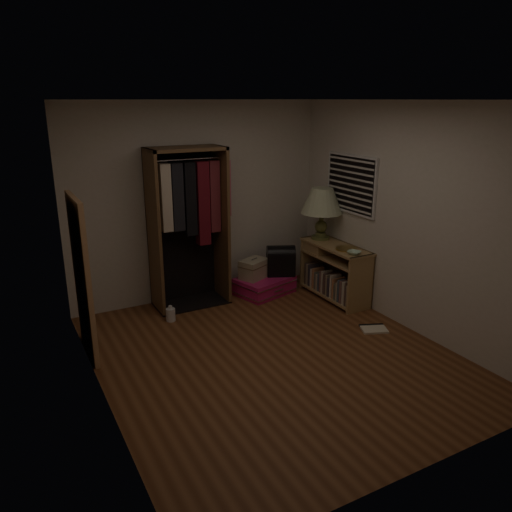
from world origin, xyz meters
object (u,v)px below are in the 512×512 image
(floor_mirror, at_px, (82,278))
(pink_suitcase, at_px, (264,285))
(open_wardrobe, at_px, (190,213))
(black_bag, at_px, (281,260))
(white_jug, at_px, (171,314))
(train_case, at_px, (254,269))
(console_bookshelf, at_px, (333,270))
(table_lamp, at_px, (322,202))

(floor_mirror, xyz_separation_m, pink_suitcase, (2.49, 0.60, -0.73))
(floor_mirror, bearing_deg, open_wardrobe, 27.28)
(black_bag, bearing_deg, white_jug, -147.61)
(floor_mirror, bearing_deg, train_case, 15.48)
(console_bookshelf, xyz_separation_m, train_case, (-0.89, 0.61, -0.02))
(pink_suitcase, height_order, black_bag, black_bag)
(train_case, relative_size, white_jug, 2.37)
(open_wardrobe, distance_m, floor_mirror, 1.72)
(open_wardrobe, height_order, black_bag, open_wardrobe)
(console_bookshelf, xyz_separation_m, white_jug, (-2.21, 0.31, -0.31))
(console_bookshelf, xyz_separation_m, black_bag, (-0.49, 0.55, 0.06))
(open_wardrobe, bearing_deg, black_bag, -7.90)
(open_wardrobe, height_order, floor_mirror, open_wardrobe)
(open_wardrobe, xyz_separation_m, train_case, (0.86, -0.12, -0.85))
(open_wardrobe, distance_m, white_jug, 1.29)
(floor_mirror, xyz_separation_m, train_case, (2.35, 0.65, -0.48))
(train_case, bearing_deg, floor_mirror, 170.86)
(console_bookshelf, bearing_deg, floor_mirror, -179.26)
(train_case, bearing_deg, pink_suitcase, -44.89)
(table_lamp, bearing_deg, white_jug, -179.71)
(console_bookshelf, distance_m, train_case, 1.07)
(open_wardrobe, bearing_deg, table_lamp, -13.21)
(console_bookshelf, bearing_deg, white_jug, 172.10)
(console_bookshelf, xyz_separation_m, pink_suitcase, (-0.75, 0.56, -0.27))
(open_wardrobe, xyz_separation_m, floor_mirror, (-1.49, -0.77, -0.37))
(open_wardrobe, relative_size, floor_mirror, 1.21)
(train_case, bearing_deg, table_lamp, -42.69)
(console_bookshelf, relative_size, open_wardrobe, 0.55)
(black_bag, distance_m, table_lamp, 0.98)
(train_case, bearing_deg, open_wardrobe, 147.45)
(floor_mirror, xyz_separation_m, table_lamp, (3.24, 0.36, 0.42))
(pink_suitcase, relative_size, black_bag, 1.93)
(train_case, relative_size, table_lamp, 0.66)
(pink_suitcase, height_order, train_case, train_case)
(floor_mirror, bearing_deg, white_jug, 18.72)
(black_bag, xyz_separation_m, white_jug, (-1.72, -0.25, -0.37))
(black_bag, height_order, white_jug, black_bag)
(console_bookshelf, bearing_deg, train_case, 145.50)
(floor_mirror, bearing_deg, pink_suitcase, 13.55)
(console_bookshelf, bearing_deg, pink_suitcase, 143.28)
(pink_suitcase, distance_m, train_case, 0.29)
(console_bookshelf, bearing_deg, black_bag, 131.45)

